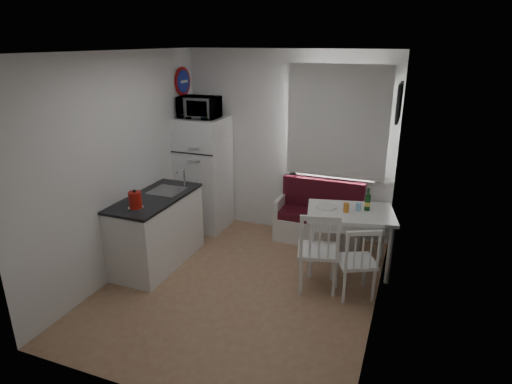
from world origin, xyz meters
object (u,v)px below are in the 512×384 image
chair_right (356,256)px  bench (319,222)px  chair_left (317,244)px  wine_bottle (368,199)px  dining_table (350,218)px  microwave (199,107)px  fridge (204,174)px  kitchen_counter (157,230)px  kettle (135,200)px

chair_right → bench: bearing=91.6°
chair_left → wine_bottle: size_ratio=1.94×
dining_table → microwave: bearing=155.4°
chair_left → fridge: (-2.00, 1.20, 0.24)m
kitchen_counter → chair_left: (2.02, 0.04, 0.14)m
fridge → dining_table: bearing=-13.2°
chair_left → wine_bottle: (0.43, 0.77, 0.31)m
kitchen_counter → microwave: microwave is taller
chair_right → microwave: bearing=128.6°
chair_right → fridge: 2.72m
chair_left → chair_right: bearing=-12.6°
kettle → kitchen_counter: bearing=96.4°
dining_table → kitchen_counter: bearing=-175.1°
chair_right → kettle: size_ratio=2.33×
dining_table → microwave: 2.57m
chair_right → fridge: bearing=127.7°
microwave → wine_bottle: microwave is taller
fridge → bench: bearing=3.5°
bench → microwave: size_ratio=2.24×
bench → fridge: 1.83m
chair_right → wine_bottle: (0.00, 0.76, 0.38)m
microwave → kettle: bearing=-88.9°
fridge → wine_bottle: fridge is taller
dining_table → wine_bottle: 0.30m
bench → chair_left: 1.37m
chair_right → wine_bottle: size_ratio=1.91×
kitchen_counter → fridge: 1.30m
bench → chair_right: bearing=-62.1°
wine_bottle → dining_table: bearing=-150.5°
dining_table → kettle: kettle is taller
chair_left → kettle: (-1.97, -0.49, 0.42)m
kitchen_counter → chair_right: (2.45, 0.06, 0.08)m
chair_left → wine_bottle: wine_bottle is taller
bench → fridge: fridge is taller
kettle → microwave: bearing=91.1°
chair_left → microwave: microwave is taller
kitchen_counter → chair_left: 2.03m
bench → fridge: size_ratio=0.72×
kitchen_counter → chair_left: kitchen_counter is taller
kettle → fridge: bearing=91.0°
bench → kettle: kettle is taller
dining_table → kettle: bearing=-165.1°
microwave → dining_table: bearing=-12.0°
chair_right → kettle: kettle is taller
kettle → wine_bottle: size_ratio=0.82×
dining_table → fridge: (-2.25, 0.53, 0.15)m
kitchen_counter → chair_right: 2.45m
microwave → kettle: (0.03, -1.64, -0.80)m
fridge → microwave: bearing=-90.0°
fridge → kettle: fridge is taller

